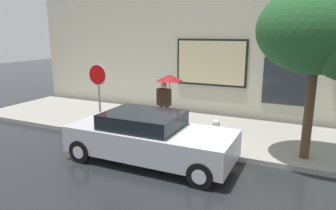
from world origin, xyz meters
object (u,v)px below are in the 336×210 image
object	(u,v)px
pedestrian_with_umbrella	(167,87)
stop_sign	(98,84)
fire_hydrant	(216,131)
parked_car	(149,138)
street_tree	(324,33)

from	to	relation	value
pedestrian_with_umbrella	stop_sign	xyz separation A→B (m)	(-2.07, -1.17, 0.13)
fire_hydrant	stop_sign	bearing A→B (deg)	-172.79
parked_car	stop_sign	xyz separation A→B (m)	(-2.71, 1.38, 1.10)
parked_car	stop_sign	distance (m)	3.23
parked_car	street_tree	world-z (taller)	street_tree
street_tree	parked_car	bearing A→B (deg)	-157.94
fire_hydrant	street_tree	xyz separation A→B (m)	(2.70, -0.25, 2.98)
parked_car	fire_hydrant	xyz separation A→B (m)	(1.34, 1.89, -0.19)
street_tree	fire_hydrant	bearing A→B (deg)	174.68
pedestrian_with_umbrella	street_tree	xyz separation A→B (m)	(4.68, -0.91, 1.82)
stop_sign	pedestrian_with_umbrella	bearing A→B (deg)	29.45
street_tree	stop_sign	distance (m)	6.96
stop_sign	street_tree	bearing A→B (deg)	2.20
fire_hydrant	street_tree	bearing A→B (deg)	-5.32
fire_hydrant	street_tree	size ratio (longest dim) A/B	0.16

